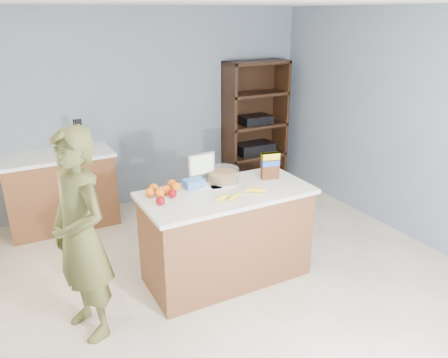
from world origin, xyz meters
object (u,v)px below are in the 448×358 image
shelving_unit (253,127)px  person (81,237)px  counter_peninsula (226,238)px  cereal_box (270,164)px  tv (201,166)px

shelving_unit → person: shelving_unit is taller
counter_peninsula → person: (-1.33, -0.15, 0.43)m
shelving_unit → cereal_box: (-1.03, -1.96, 0.19)m
person → cereal_box: person is taller
tv → cereal_box: tv is taller
shelving_unit → cereal_box: 2.22m
shelving_unit → cereal_box: size_ratio=6.94×
tv → shelving_unit: bearing=46.2°
person → tv: person is taller
cereal_box → tv: bearing=158.2°
person → shelving_unit: bearing=108.8°
tv → cereal_box: size_ratio=1.09×
tv → person: bearing=-158.6°
person → tv: (1.23, 0.48, 0.22)m
shelving_unit → tv: 2.39m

